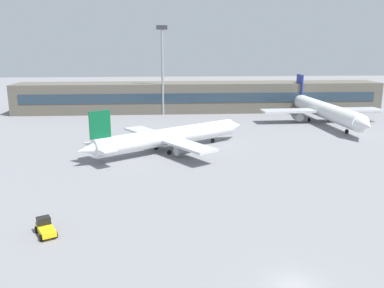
{
  "coord_description": "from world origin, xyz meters",
  "views": [
    {
      "loc": [
        -11.02,
        -30.06,
        20.31
      ],
      "look_at": [
        -6.16,
        40.0,
        3.0
      ],
      "focal_mm": 37.59,
      "sensor_mm": 36.0,
      "label": 1
    }
  ],
  "objects_px": {
    "airplane_far": "(324,110)",
    "baggage_tug_yellow": "(45,227)",
    "airplane_mid": "(171,136)",
    "floodlight_tower_west": "(162,64)"
  },
  "relations": [
    {
      "from": "airplane_far",
      "to": "baggage_tug_yellow",
      "type": "relative_size",
      "value": 12.13
    },
    {
      "from": "airplane_mid",
      "to": "floodlight_tower_west",
      "type": "relative_size",
      "value": 1.28
    },
    {
      "from": "baggage_tug_yellow",
      "to": "floodlight_tower_west",
      "type": "relative_size",
      "value": 0.15
    },
    {
      "from": "airplane_mid",
      "to": "baggage_tug_yellow",
      "type": "relative_size",
      "value": 8.56
    },
    {
      "from": "airplane_far",
      "to": "floodlight_tower_west",
      "type": "height_order",
      "value": "floodlight_tower_west"
    },
    {
      "from": "baggage_tug_yellow",
      "to": "airplane_far",
      "type": "bearing_deg",
      "value": 47.82
    },
    {
      "from": "airplane_mid",
      "to": "airplane_far",
      "type": "relative_size",
      "value": 0.71
    },
    {
      "from": "baggage_tug_yellow",
      "to": "floodlight_tower_west",
      "type": "height_order",
      "value": "floodlight_tower_west"
    },
    {
      "from": "floodlight_tower_west",
      "to": "airplane_mid",
      "type": "bearing_deg",
      "value": -87.93
    },
    {
      "from": "airplane_mid",
      "to": "floodlight_tower_west",
      "type": "height_order",
      "value": "floodlight_tower_west"
    }
  ]
}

